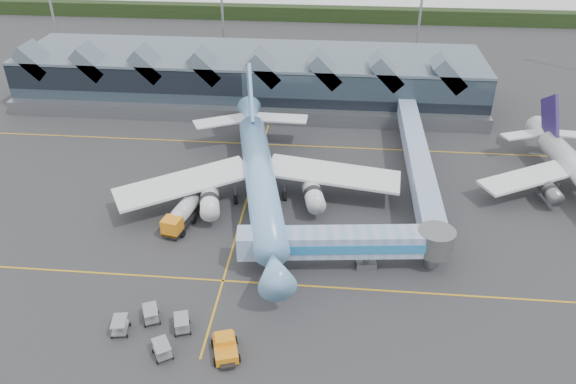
# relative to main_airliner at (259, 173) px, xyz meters

# --- Properties ---
(ground) EXTENTS (260.00, 260.00, 0.00)m
(ground) POSITION_rel_main_airliner_xyz_m (-1.97, -10.04, -4.47)
(ground) COLOR #2C2B2E
(ground) RESTS_ON ground
(taxi_stripes) EXTENTS (120.00, 60.00, 0.01)m
(taxi_stripes) POSITION_rel_main_airliner_xyz_m (-1.97, -0.04, -4.47)
(taxi_stripes) COLOR #C18C16
(taxi_stripes) RESTS_ON ground
(tree_line_far) EXTENTS (260.00, 4.00, 4.00)m
(tree_line_far) POSITION_rel_main_airliner_xyz_m (-1.97, 99.96, -2.47)
(tree_line_far) COLOR black
(tree_line_far) RESTS_ON ground
(terminal) EXTENTS (90.00, 22.25, 12.52)m
(terminal) POSITION_rel_main_airliner_xyz_m (-7.04, 37.31, 0.41)
(terminal) COLOR black
(terminal) RESTS_ON ground
(light_masts) EXTENTS (132.40, 42.56, 22.45)m
(light_masts) POSITION_rel_main_airliner_xyz_m (19.03, 52.76, 8.01)
(light_masts) COLOR gray
(light_masts) RESTS_ON ground
(main_airliner) EXTENTS (40.29, 47.05, 15.22)m
(main_airliner) POSITION_rel_main_airliner_xyz_m (0.00, 0.00, 0.00)
(main_airliner) COLOR #74A9EB
(main_airliner) RESTS_ON ground
(jet_bridge) EXTENTS (25.87, 6.43, 5.29)m
(jet_bridge) POSITION_rel_main_airliner_xyz_m (13.70, -13.88, -0.95)
(jet_bridge) COLOR #7192BD
(jet_bridge) RESTS_ON ground
(fuel_truck) EXTENTS (4.08, 9.46, 3.15)m
(fuel_truck) POSITION_rel_main_airliner_xyz_m (-9.40, -6.51, -2.71)
(fuel_truck) COLOR black
(fuel_truck) RESTS_ON ground
(pushback_tug) EXTENTS (3.52, 4.56, 1.85)m
(pushback_tug) POSITION_rel_main_airliner_xyz_m (0.44, -29.02, -3.65)
(pushback_tug) COLOR orange
(pushback_tug) RESTS_ON ground
(baggage_carts) EXTENTS (8.37, 7.49, 1.63)m
(baggage_carts) POSITION_rel_main_airliner_xyz_m (-7.49, -27.10, -3.56)
(baggage_carts) COLOR gray
(baggage_carts) RESTS_ON ground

